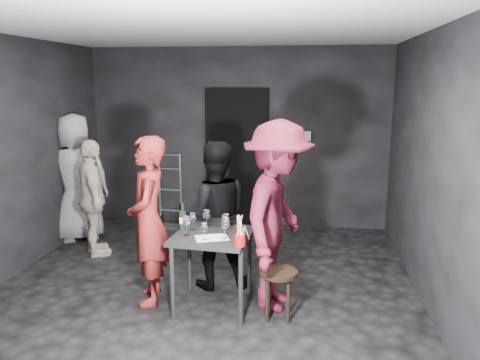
# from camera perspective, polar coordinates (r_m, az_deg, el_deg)

# --- Properties ---
(floor) EXTENTS (4.50, 5.00, 0.02)m
(floor) POSITION_cam_1_polar(r_m,az_deg,el_deg) (5.11, -4.53, -13.51)
(floor) COLOR black
(floor) RESTS_ON ground
(ceiling) EXTENTS (4.50, 5.00, 0.02)m
(ceiling) POSITION_cam_1_polar(r_m,az_deg,el_deg) (4.64, -5.10, 18.18)
(ceiling) COLOR silver
(ceiling) RESTS_ON ground
(wall_back) EXTENTS (4.50, 0.04, 2.70)m
(wall_back) POSITION_cam_1_polar(r_m,az_deg,el_deg) (7.12, -0.31, 5.14)
(wall_back) COLOR black
(wall_back) RESTS_ON ground
(wall_front) EXTENTS (4.50, 0.04, 2.70)m
(wall_front) POSITION_cam_1_polar(r_m,az_deg,el_deg) (2.40, -18.34, -9.17)
(wall_front) COLOR black
(wall_front) RESTS_ON ground
(wall_right) EXTENTS (0.04, 5.00, 2.70)m
(wall_right) POSITION_cam_1_polar(r_m,az_deg,el_deg) (4.73, 22.83, 0.75)
(wall_right) COLOR black
(wall_right) RESTS_ON ground
(doorway) EXTENTS (0.95, 0.10, 2.10)m
(doorway) POSITION_cam_1_polar(r_m,az_deg,el_deg) (7.10, -0.38, 2.68)
(doorway) COLOR black
(doorway) RESTS_ON ground
(wallbox_upper) EXTENTS (0.12, 0.06, 0.12)m
(wallbox_upper) POSITION_cam_1_polar(r_m,az_deg,el_deg) (6.99, 6.58, 5.76)
(wallbox_upper) COLOR #B7B7B2
(wallbox_upper) RESTS_ON wall_back
(wallbox_lower) EXTENTS (0.10, 0.06, 0.14)m
(wallbox_lower) POSITION_cam_1_polar(r_m,az_deg,el_deg) (6.99, 8.21, 5.30)
(wallbox_lower) COLOR #B7B7B2
(wallbox_lower) RESTS_ON wall_back
(hand_truck) EXTENTS (0.38, 0.32, 1.12)m
(hand_truck) POSITION_cam_1_polar(r_m,az_deg,el_deg) (7.32, -8.51, -3.93)
(hand_truck) COLOR #B2B2B7
(hand_truck) RESTS_ON floor
(tasting_table) EXTENTS (0.72, 0.72, 0.75)m
(tasting_table) POSITION_cam_1_polar(r_m,az_deg,el_deg) (4.58, -3.34, -7.74)
(tasting_table) COLOR black
(tasting_table) RESTS_ON floor
(stool) EXTENTS (0.36, 0.36, 0.47)m
(stool) POSITION_cam_1_polar(r_m,az_deg,el_deg) (4.47, 4.72, -12.05)
(stool) COLOR black
(stool) RESTS_ON floor
(server_red) EXTENTS (0.61, 0.78, 1.88)m
(server_red) POSITION_cam_1_polar(r_m,az_deg,el_deg) (4.70, -11.16, -3.72)
(server_red) COLOR maroon
(server_red) RESTS_ON floor
(woman_black) EXTENTS (0.89, 0.61, 1.68)m
(woman_black) POSITION_cam_1_polar(r_m,az_deg,el_deg) (4.99, -3.12, -3.78)
(woman_black) COLOR black
(woman_black) RESTS_ON floor
(man_maroon) EXTENTS (0.95, 1.57, 2.27)m
(man_maroon) POSITION_cam_1_polar(r_m,az_deg,el_deg) (4.47, 4.63, -1.76)
(man_maroon) COLOR maroon
(man_maroon) RESTS_ON floor
(bystander_cream) EXTENTS (0.83, 0.95, 1.48)m
(bystander_cream) POSITION_cam_1_polar(r_m,az_deg,el_deg) (6.18, -17.50, -2.21)
(bystander_cream) COLOR beige
(bystander_cream) RESTS_ON floor
(bystander_grey) EXTENTS (1.17, 1.03, 2.10)m
(bystander_grey) POSITION_cam_1_polar(r_m,az_deg,el_deg) (6.81, -19.40, 1.62)
(bystander_grey) COLOR gray
(bystander_grey) RESTS_ON floor
(tasting_mat) EXTENTS (0.35, 0.30, 0.00)m
(tasting_mat) POSITION_cam_1_polar(r_m,az_deg,el_deg) (4.43, -3.47, -7.05)
(tasting_mat) COLOR white
(tasting_mat) RESTS_ON tasting_table
(wine_glass_a) EXTENTS (0.10, 0.10, 0.21)m
(wine_glass_a) POSITION_cam_1_polar(r_m,az_deg,el_deg) (4.49, -6.54, -5.45)
(wine_glass_a) COLOR white
(wine_glass_a) RESTS_ON tasting_table
(wine_glass_b) EXTENTS (0.09, 0.09, 0.19)m
(wine_glass_b) POSITION_cam_1_polar(r_m,az_deg,el_deg) (4.65, -5.77, -4.97)
(wine_glass_b) COLOR white
(wine_glass_b) RESTS_ON tasting_table
(wine_glass_c) EXTENTS (0.10, 0.10, 0.21)m
(wine_glass_c) POSITION_cam_1_polar(r_m,az_deg,el_deg) (4.68, -4.11, -4.66)
(wine_glass_c) COLOR white
(wine_glass_c) RESTS_ON tasting_table
(wine_glass_d) EXTENTS (0.08, 0.08, 0.18)m
(wine_glass_d) POSITION_cam_1_polar(r_m,az_deg,el_deg) (4.36, -4.37, -6.16)
(wine_glass_d) COLOR white
(wine_glass_d) RESTS_ON tasting_table
(wine_glass_e) EXTENTS (0.10, 0.10, 0.22)m
(wine_glass_e) POSITION_cam_1_polar(r_m,az_deg,el_deg) (4.37, -1.83, -5.80)
(wine_glass_e) COLOR white
(wine_glass_e) RESTS_ON tasting_table
(wine_glass_f) EXTENTS (0.09, 0.09, 0.21)m
(wine_glass_f) POSITION_cam_1_polar(r_m,az_deg,el_deg) (4.51, -1.81, -5.27)
(wine_glass_f) COLOR white
(wine_glass_f) RESTS_ON tasting_table
(wine_bottle) EXTENTS (0.07, 0.07, 0.28)m
(wine_bottle) POSITION_cam_1_polar(r_m,az_deg,el_deg) (4.64, -7.00, -4.87)
(wine_bottle) COLOR black
(wine_bottle) RESTS_ON tasting_table
(breadstick_cup) EXTENTS (0.10, 0.10, 0.30)m
(breadstick_cup) POSITION_cam_1_polar(r_m,az_deg,el_deg) (4.17, 0.00, -6.28)
(breadstick_cup) COLOR #AD0911
(breadstick_cup) RESTS_ON tasting_table
(reserved_card) EXTENTS (0.11, 0.14, 0.10)m
(reserved_card) POSITION_cam_1_polar(r_m,az_deg,el_deg) (4.43, 0.45, -6.37)
(reserved_card) COLOR white
(reserved_card) RESTS_ON tasting_table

